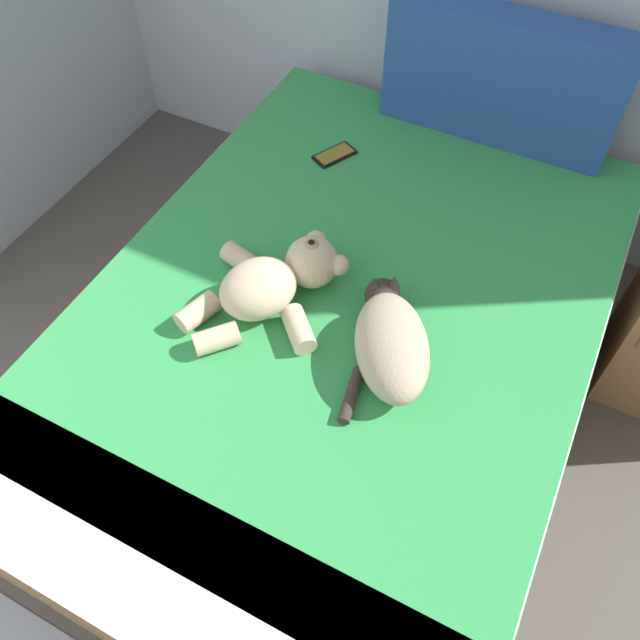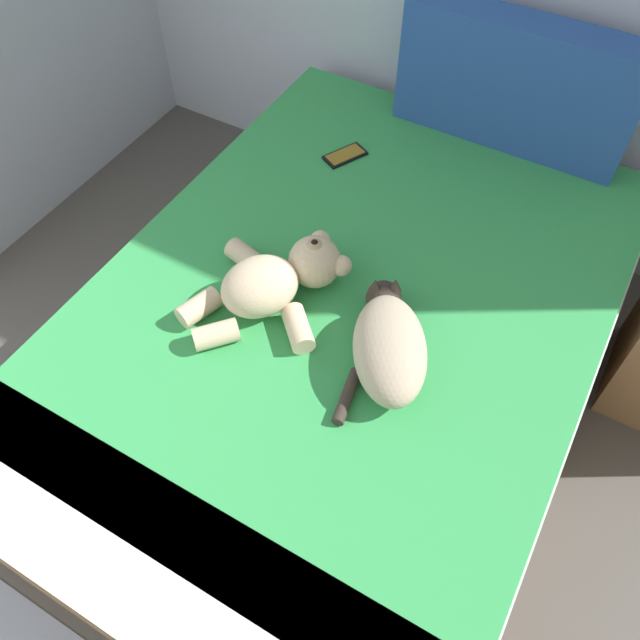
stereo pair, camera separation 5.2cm
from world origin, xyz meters
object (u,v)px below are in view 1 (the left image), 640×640
patterned_cushion (502,79)px  cat (390,341)px  cell_phone (335,155)px  bed (342,350)px  teddy_bear (274,282)px

patterned_cushion → cat: size_ratio=1.81×
cat → cell_phone: (-0.50, 0.69, -0.07)m
bed → cat: size_ratio=4.65×
patterned_cushion → bed: bearing=-98.3°
bed → patterned_cushion: size_ratio=2.57×
teddy_bear → patterned_cushion: bearing=72.9°
bed → cell_phone: bearing=118.6°
patterned_cushion → teddy_bear: 1.07m
bed → teddy_bear: size_ratio=4.10×
cat → cell_phone: bearing=125.8°
patterned_cushion → teddy_bear: bearing=-107.1°
bed → cell_phone: 0.69m
bed → cat: bearing=-34.3°
cat → teddy_bear: (-0.37, 0.04, -0.00)m
bed → teddy_bear: bearing=-152.9°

